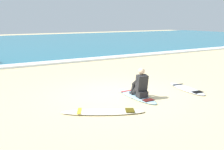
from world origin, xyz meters
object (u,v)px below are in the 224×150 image
at_px(surfer_seated, 140,85).
at_px(surfboard_spare_far, 187,89).
at_px(surfboard_main, 136,96).
at_px(surfboard_spare_near, 103,112).

xyz_separation_m(surfer_seated, surfboard_spare_far, (2.13, -0.00, -0.40)).
bearing_deg(surfer_seated, surfboard_main, 93.10).
bearing_deg(surfer_seated, surfboard_spare_near, -161.63).
bearing_deg(surfboard_main, surfboard_spare_far, -5.37).
distance_m(surfboard_main, surfer_seated, 0.45).
relative_size(surfboard_main, surfer_seated, 2.16).
distance_m(surfboard_main, surfboard_spare_far, 2.15).
height_order(surfboard_main, surfboard_spare_near, same).
height_order(surfer_seated, surfboard_spare_far, surfer_seated).
xyz_separation_m(surfboard_main, surfboard_spare_far, (2.14, -0.20, 0.00)).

